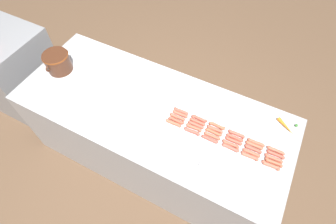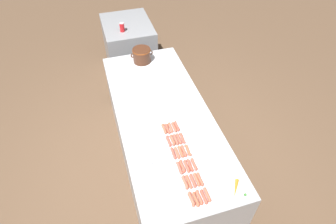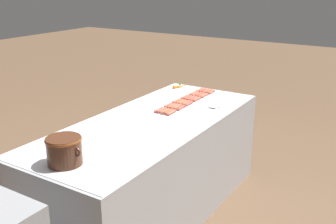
{
  "view_description": "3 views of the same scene",
  "coord_description": "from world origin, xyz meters",
  "px_view_note": "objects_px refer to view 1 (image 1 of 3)",
  "views": [
    {
      "loc": [
        -1.05,
        -0.69,
        2.59
      ],
      "look_at": [
        -0.04,
        -0.17,
        0.97
      ],
      "focal_mm": 27.92,
      "sensor_mm": 36.0,
      "label": 1
    },
    {
      "loc": [
        -0.54,
        -1.95,
        2.88
      ],
      "look_at": [
        0.03,
        -0.08,
        0.93
      ],
      "focal_mm": 29.72,
      "sensor_mm": 36.0,
      "label": 2
    },
    {
      "loc": [
        -1.76,
        2.54,
        1.97
      ],
      "look_at": [
        -0.14,
        -0.04,
        0.94
      ],
      "focal_mm": 42.86,
      "sensor_mm": 36.0,
      "label": 3
    }
  ],
  "objects_px": {
    "hot_dog_6": "(274,162)",
    "hot_dog_15": "(213,132)",
    "hot_dog_25": "(256,143)",
    "hot_dog_13": "(253,149)",
    "hot_dog_17": "(177,117)",
    "carrot": "(287,126)",
    "hot_dog_1": "(250,156)",
    "hot_dog_10": "(194,128)",
    "serving_spoon": "(207,170)",
    "hot_dog_22": "(197,122)",
    "hot_dog_20": "(235,138)",
    "hot_dog_28": "(199,119)",
    "hot_dog_16": "(196,125)",
    "hot_dog_2": "(231,148)",
    "hot_dog_23": "(180,114)",
    "hot_dog_26": "(236,134)",
    "hot_dog_29": "(181,111)",
    "hot_dog_9": "(212,136)",
    "hot_dog_3": "(210,139)",
    "hot_dog_11": "(176,120)",
    "hot_dog_7": "(251,153)",
    "hot_dog_8": "(231,144)",
    "hot_dog_27": "(217,126)",
    "hot_dog_5": "(174,123)",
    "hot_dog_14": "(234,141)",
    "hot_dog_12": "(274,158)",
    "hot_dog_18": "(276,154)",
    "bean_pot": "(58,61)",
    "hot_dog_4": "(192,131)",
    "back_cabinet": "(9,68)",
    "hot_dog_0": "(271,165)",
    "hot_dog_19": "(254,145)",
    "hot_dog_21": "(215,129)"
  },
  "relations": [
    {
      "from": "hot_dog_19",
      "to": "carrot",
      "type": "bearing_deg",
      "value": -32.6
    },
    {
      "from": "hot_dog_20",
      "to": "hot_dog_28",
      "type": "bearing_deg",
      "value": 83.7
    },
    {
      "from": "hot_dog_11",
      "to": "hot_dog_29",
      "type": "distance_m",
      "value": 0.1
    },
    {
      "from": "hot_dog_15",
      "to": "hot_dog_27",
      "type": "height_order",
      "value": "same"
    },
    {
      "from": "hot_dog_10",
      "to": "serving_spoon",
      "type": "bearing_deg",
      "value": -141.07
    },
    {
      "from": "hot_dog_15",
      "to": "hot_dog_3",
      "type": "bearing_deg",
      "value": 178.01
    },
    {
      "from": "hot_dog_18",
      "to": "hot_dog_26",
      "type": "bearing_deg",
      "value": 83.9
    },
    {
      "from": "hot_dog_7",
      "to": "hot_dog_8",
      "type": "bearing_deg",
      "value": 90.59
    },
    {
      "from": "hot_dog_19",
      "to": "hot_dog_21",
      "type": "height_order",
      "value": "same"
    },
    {
      "from": "hot_dog_13",
      "to": "hot_dog_6",
      "type": "bearing_deg",
      "value": -102.35
    },
    {
      "from": "hot_dog_12",
      "to": "hot_dog_26",
      "type": "relative_size",
      "value": 1.0
    },
    {
      "from": "back_cabinet",
      "to": "hot_dog_26",
      "type": "bearing_deg",
      "value": -87.84
    },
    {
      "from": "hot_dog_1",
      "to": "hot_dog_14",
      "type": "height_order",
      "value": "same"
    },
    {
      "from": "hot_dog_4",
      "to": "hot_dog_5",
      "type": "distance_m",
      "value": 0.16
    },
    {
      "from": "hot_dog_14",
      "to": "hot_dog_27",
      "type": "xyz_separation_m",
      "value": [
        0.07,
        0.16,
        0.0
      ]
    },
    {
      "from": "hot_dog_28",
      "to": "hot_dog_27",
      "type": "bearing_deg",
      "value": -88.79
    },
    {
      "from": "hot_dog_21",
      "to": "hot_dog_27",
      "type": "distance_m",
      "value": 0.04
    },
    {
      "from": "hot_dog_1",
      "to": "hot_dog_2",
      "type": "relative_size",
      "value": 1.0
    },
    {
      "from": "hot_dog_22",
      "to": "hot_dog_17",
      "type": "bearing_deg",
      "value": 101.69
    },
    {
      "from": "hot_dog_4",
      "to": "hot_dog_11",
      "type": "xyz_separation_m",
      "value": [
        0.03,
        0.15,
        0.0
      ]
    },
    {
      "from": "hot_dog_29",
      "to": "hot_dog_9",
      "type": "bearing_deg",
      "value": -107.67
    },
    {
      "from": "bean_pot",
      "to": "hot_dog_29",
      "type": "bearing_deg",
      "value": -86.56
    },
    {
      "from": "hot_dog_3",
      "to": "bean_pot",
      "type": "relative_size",
      "value": 0.47
    },
    {
      "from": "hot_dog_9",
      "to": "serving_spoon",
      "type": "xyz_separation_m",
      "value": [
        -0.27,
        -0.07,
        -0.01
      ]
    },
    {
      "from": "hot_dog_11",
      "to": "hot_dog_18",
      "type": "relative_size",
      "value": 1.0
    },
    {
      "from": "hot_dog_15",
      "to": "hot_dog_26",
      "type": "height_order",
      "value": "same"
    },
    {
      "from": "hot_dog_18",
      "to": "hot_dog_22",
      "type": "relative_size",
      "value": 1.0
    },
    {
      "from": "serving_spoon",
      "to": "hot_dog_15",
      "type": "bearing_deg",
      "value": 13.04
    },
    {
      "from": "hot_dog_10",
      "to": "bean_pot",
      "type": "height_order",
      "value": "bean_pot"
    },
    {
      "from": "hot_dog_25",
      "to": "hot_dog_13",
      "type": "bearing_deg",
      "value": 175.98
    },
    {
      "from": "hot_dog_14",
      "to": "hot_dog_27",
      "type": "height_order",
      "value": "same"
    },
    {
      "from": "hot_dog_14",
      "to": "hot_dog_27",
      "type": "relative_size",
      "value": 1.0
    },
    {
      "from": "hot_dog_6",
      "to": "hot_dog_15",
      "type": "bearing_deg",
      "value": 85.81
    },
    {
      "from": "serving_spoon",
      "to": "bean_pot",
      "type": "bearing_deg",
      "value": 79.33
    },
    {
      "from": "hot_dog_23",
      "to": "carrot",
      "type": "height_order",
      "value": "carrot"
    },
    {
      "from": "carrot",
      "to": "hot_dog_5",
      "type": "bearing_deg",
      "value": 115.3
    },
    {
      "from": "hot_dog_1",
      "to": "hot_dog_11",
      "type": "distance_m",
      "value": 0.61
    },
    {
      "from": "hot_dog_10",
      "to": "hot_dog_15",
      "type": "relative_size",
      "value": 1.0
    },
    {
      "from": "hot_dog_11",
      "to": "hot_dog_14",
      "type": "distance_m",
      "value": 0.46
    },
    {
      "from": "hot_dog_20",
      "to": "hot_dog_23",
      "type": "height_order",
      "value": "same"
    },
    {
      "from": "hot_dog_1",
      "to": "hot_dog_29",
      "type": "xyz_separation_m",
      "value": [
        0.13,
        0.61,
        0.0
      ]
    },
    {
      "from": "hot_dog_13",
      "to": "hot_dog_1",
      "type": "bearing_deg",
      "value": 176.29
    },
    {
      "from": "hot_dog_2",
      "to": "hot_dog_3",
      "type": "height_order",
      "value": "same"
    },
    {
      "from": "hot_dog_12",
      "to": "hot_dog_20",
      "type": "bearing_deg",
      "value": 83.74
    },
    {
      "from": "serving_spoon",
      "to": "hot_dog_25",
      "type": "bearing_deg",
      "value": -33.8
    },
    {
      "from": "hot_dog_28",
      "to": "bean_pot",
      "type": "xyz_separation_m",
      "value": [
        -0.07,
        1.34,
        0.09
      ]
    },
    {
      "from": "hot_dog_16",
      "to": "hot_dog_17",
      "type": "xyz_separation_m",
      "value": [
        -0.0,
        0.16,
        0.0
      ]
    },
    {
      "from": "hot_dog_0",
      "to": "carrot",
      "type": "distance_m",
      "value": 0.37
    },
    {
      "from": "hot_dog_13",
      "to": "hot_dog_28",
      "type": "distance_m",
      "value": 0.46
    },
    {
      "from": "hot_dog_17",
      "to": "carrot",
      "type": "relative_size",
      "value": 0.82
    }
  ]
}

